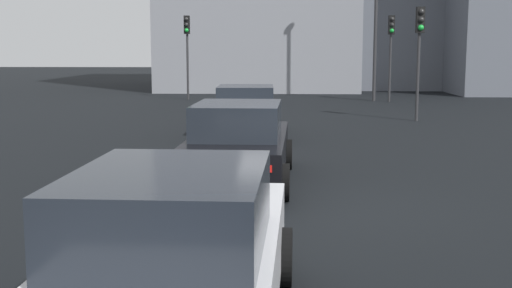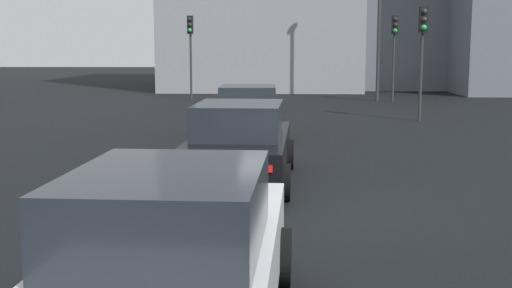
% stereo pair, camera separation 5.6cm
% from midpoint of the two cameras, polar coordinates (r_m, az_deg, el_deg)
% --- Properties ---
extents(ground_plane, '(160.00, 160.00, 0.20)m').
position_cam_midpoint_polar(ground_plane, '(10.88, 5.08, -5.85)').
color(ground_plane, black).
extents(car_silver_right_lead, '(4.42, 2.09, 1.49)m').
position_cam_midpoint_polar(car_silver_right_lead, '(19.15, -0.97, 2.82)').
color(car_silver_right_lead, '#A8AAB2').
rests_on(car_silver_right_lead, ground_plane).
extents(car_black_right_second, '(4.83, 2.10, 1.55)m').
position_cam_midpoint_polar(car_black_right_second, '(12.45, -1.65, -0.04)').
color(car_black_right_second, black).
rests_on(car_black_right_second, ground_plane).
extents(car_white_right_third, '(4.84, 2.05, 1.59)m').
position_cam_midpoint_polar(car_white_right_third, '(5.70, -7.29, -10.11)').
color(car_white_right_third, silver).
rests_on(car_white_right_third, ground_plane).
extents(traffic_light_near_left, '(0.32, 0.29, 3.99)m').
position_cam_midpoint_polar(traffic_light_near_left, '(23.78, 13.99, 8.84)').
color(traffic_light_near_left, '#2D2D30').
rests_on(traffic_light_near_left, ground_plane).
extents(traffic_light_near_right, '(0.32, 0.29, 4.11)m').
position_cam_midpoint_polar(traffic_light_near_right, '(32.27, 11.63, 8.86)').
color(traffic_light_near_right, '#2D2D30').
rests_on(traffic_light_near_right, ground_plane).
extents(traffic_light_far_left, '(0.32, 0.29, 4.17)m').
position_cam_midpoint_polar(traffic_light_far_left, '(33.17, -6.07, 9.03)').
color(traffic_light_far_left, '#2D2D30').
rests_on(traffic_light_far_left, ground_plane).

